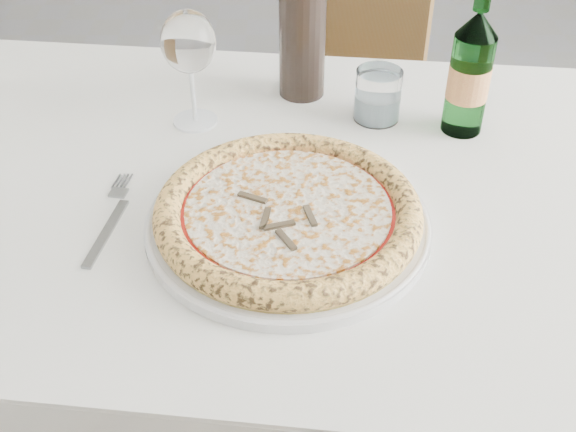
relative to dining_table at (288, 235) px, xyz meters
name	(u,v)px	position (x,y,z in m)	size (l,w,h in m)	color
dining_table	(288,235)	(0.00, 0.00, 0.00)	(1.42, 0.94, 0.76)	brown
chair_far	(339,64)	(0.12, 0.81, -0.13)	(0.51, 0.51, 0.93)	brown
plate	(288,223)	(0.00, -0.10, 0.10)	(0.36, 0.36, 0.02)	silver
pizza	(288,212)	(0.00, -0.10, 0.12)	(0.34, 0.34, 0.04)	tan
fork	(110,219)	(-0.23, -0.08, 0.10)	(0.04, 0.19, 0.00)	gray
wine_glass	(188,45)	(-0.14, 0.16, 0.23)	(0.08, 0.08, 0.18)	white
tumbler	(378,98)	(0.14, 0.17, 0.13)	(0.07, 0.07, 0.08)	white
beer_bottle	(470,73)	(0.27, 0.14, 0.19)	(0.06, 0.06, 0.24)	#4D9155
wine_bottle	(303,18)	(0.02, 0.26, 0.23)	(0.07, 0.07, 0.31)	black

